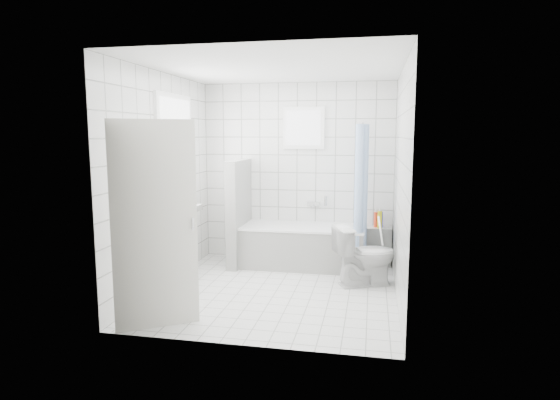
# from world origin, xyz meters

# --- Properties ---
(ground) EXTENTS (3.00, 3.00, 0.00)m
(ground) POSITION_xyz_m (0.00, 0.00, 0.00)
(ground) COLOR white
(ground) RESTS_ON ground
(ceiling) EXTENTS (3.00, 3.00, 0.00)m
(ceiling) POSITION_xyz_m (0.00, 0.00, 2.60)
(ceiling) COLOR white
(ceiling) RESTS_ON ground
(wall_back) EXTENTS (2.80, 0.02, 2.60)m
(wall_back) POSITION_xyz_m (0.00, 1.50, 1.30)
(wall_back) COLOR white
(wall_back) RESTS_ON ground
(wall_front) EXTENTS (2.80, 0.02, 2.60)m
(wall_front) POSITION_xyz_m (0.00, -1.50, 1.30)
(wall_front) COLOR white
(wall_front) RESTS_ON ground
(wall_left) EXTENTS (0.02, 3.00, 2.60)m
(wall_left) POSITION_xyz_m (-1.40, 0.00, 1.30)
(wall_left) COLOR white
(wall_left) RESTS_ON ground
(wall_right) EXTENTS (0.02, 3.00, 2.60)m
(wall_right) POSITION_xyz_m (1.40, 0.00, 1.30)
(wall_right) COLOR white
(wall_right) RESTS_ON ground
(window_left) EXTENTS (0.01, 0.90, 1.40)m
(window_left) POSITION_xyz_m (-1.35, 0.30, 1.60)
(window_left) COLOR white
(window_left) RESTS_ON wall_left
(window_back) EXTENTS (0.50, 0.01, 0.50)m
(window_back) POSITION_xyz_m (0.10, 1.46, 1.95)
(window_back) COLOR white
(window_back) RESTS_ON wall_back
(window_sill) EXTENTS (0.18, 1.02, 0.08)m
(window_sill) POSITION_xyz_m (-1.31, 0.30, 0.86)
(window_sill) COLOR white
(window_sill) RESTS_ON wall_left
(door) EXTENTS (0.69, 0.47, 2.00)m
(door) POSITION_xyz_m (-0.92, -1.26, 1.00)
(door) COLOR silver
(door) RESTS_ON ground
(bathtub) EXTENTS (1.71, 0.77, 0.58)m
(bathtub) POSITION_xyz_m (0.15, 1.12, 0.29)
(bathtub) COLOR white
(bathtub) RESTS_ON ground
(partition_wall) EXTENTS (0.15, 0.85, 1.50)m
(partition_wall) POSITION_xyz_m (-0.77, 1.07, 0.75)
(partition_wall) COLOR white
(partition_wall) RESTS_ON ground
(tiled_ledge) EXTENTS (0.40, 0.24, 0.55)m
(tiled_ledge) POSITION_xyz_m (1.18, 1.38, 0.28)
(tiled_ledge) COLOR white
(tiled_ledge) RESTS_ON ground
(toilet) EXTENTS (0.86, 0.69, 0.76)m
(toilet) POSITION_xyz_m (1.03, 0.43, 0.38)
(toilet) COLOR white
(toilet) RESTS_ON ground
(curtain_rod) EXTENTS (0.02, 0.80, 0.02)m
(curtain_rod) POSITION_xyz_m (0.95, 1.10, 2.00)
(curtain_rod) COLOR silver
(curtain_rod) RESTS_ON wall_back
(shower_curtain) EXTENTS (0.14, 0.48, 1.78)m
(shower_curtain) POSITION_xyz_m (0.95, 0.97, 1.10)
(shower_curtain) COLOR #4274C2
(shower_curtain) RESTS_ON curtain_rod
(tub_faucet) EXTENTS (0.18, 0.06, 0.06)m
(tub_faucet) POSITION_xyz_m (0.25, 1.46, 0.85)
(tub_faucet) COLOR silver
(tub_faucet) RESTS_ON wall_back
(sill_bottles) EXTENTS (0.18, 0.78, 0.32)m
(sill_bottles) POSITION_xyz_m (-1.30, 0.23, 1.04)
(sill_bottles) COLOR white
(sill_bottles) RESTS_ON window_sill
(ledge_bottles) EXTENTS (0.13, 0.14, 0.24)m
(ledge_bottles) POSITION_xyz_m (1.20, 1.36, 0.66)
(ledge_bottles) COLOR #ED3D1B
(ledge_bottles) RESTS_ON tiled_ledge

